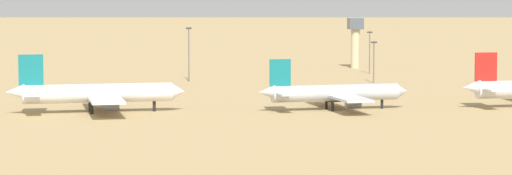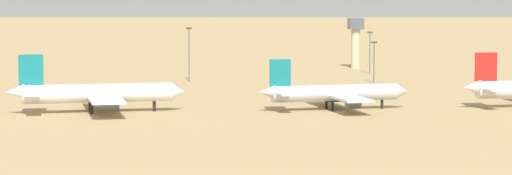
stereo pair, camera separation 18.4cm
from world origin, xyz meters
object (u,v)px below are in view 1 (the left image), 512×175
(parked_jet_teal_2, at_px, (334,93))
(light_pole_east, at_px, (374,59))
(parked_jet_teal_1, at_px, (96,93))
(light_pole_west, at_px, (370,49))
(control_tower, at_px, (355,38))
(light_pole_mid, at_px, (189,51))

(parked_jet_teal_2, bearing_deg, light_pole_east, 62.61)
(parked_jet_teal_1, relative_size, light_pole_east, 3.35)
(light_pole_east, bearing_deg, light_pole_west, 79.48)
(parked_jet_teal_1, bearing_deg, parked_jet_teal_2, -6.59)
(control_tower, bearing_deg, light_pole_west, -91.42)
(light_pole_west, bearing_deg, light_pole_mid, -160.22)
(parked_jet_teal_1, distance_m, light_pole_west, 139.68)
(parked_jet_teal_2, relative_size, light_pole_mid, 2.26)
(parked_jet_teal_2, xyz_separation_m, light_pole_east, (26.59, 72.98, 3.41))
(parked_jet_teal_1, height_order, light_pole_mid, light_pole_mid)
(parked_jet_teal_2, distance_m, light_pole_west, 112.55)
(parked_jet_teal_2, bearing_deg, parked_jet_teal_1, 171.29)
(parked_jet_teal_1, bearing_deg, control_tower, 50.19)
(light_pole_west, bearing_deg, parked_jet_teal_2, -107.06)
(control_tower, height_order, light_pole_west, control_tower)
(light_pole_mid, xyz_separation_m, light_pole_east, (56.45, -11.93, -2.15))
(light_pole_west, relative_size, light_pole_mid, 0.85)
(parked_jet_teal_1, relative_size, light_pole_west, 2.99)
(parked_jet_teal_2, relative_size, light_pole_east, 3.00)
(light_pole_mid, distance_m, light_pole_east, 57.74)
(parked_jet_teal_1, distance_m, control_tower, 161.19)
(parked_jet_teal_2, xyz_separation_m, light_pole_mid, (-29.86, 84.91, 5.56))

